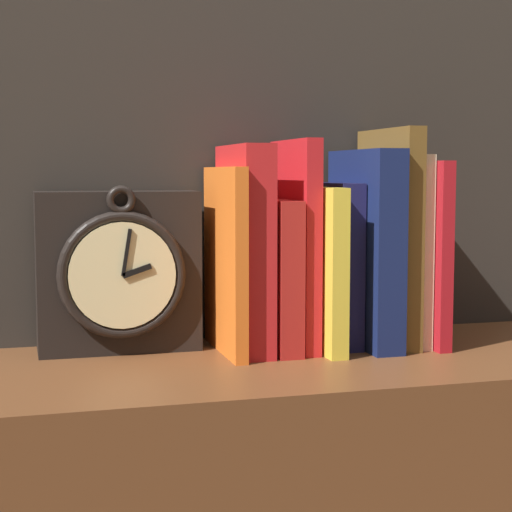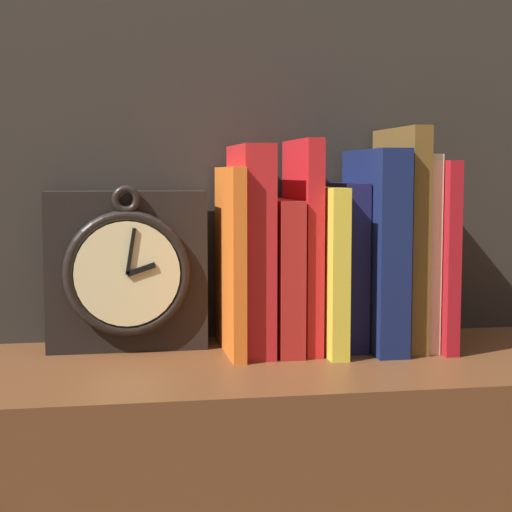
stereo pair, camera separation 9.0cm
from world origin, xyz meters
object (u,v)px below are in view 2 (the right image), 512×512
(book_slot0_orange, at_px, (230,260))
(book_slot6_navy, at_px, (374,249))
(book_slot9_red, at_px, (429,253))
(book_slot1_red, at_px, (250,248))
(book_slot2_red, at_px, (280,274))
(book_slot7_brown, at_px, (399,237))
(clock, at_px, (126,270))
(book_slot4_yellow, at_px, (323,268))
(book_slot5_navy, at_px, (343,264))
(book_slot3_red, at_px, (302,244))
(book_slot8_cream, at_px, (413,250))

(book_slot0_orange, xyz_separation_m, book_slot6_navy, (0.17, -0.00, 0.01))
(book_slot9_red, bearing_deg, book_slot1_red, 178.13)
(book_slot2_red, distance_m, book_slot9_red, 0.18)
(book_slot0_orange, height_order, book_slot7_brown, book_slot7_brown)
(book_slot7_brown, distance_m, book_slot9_red, 0.04)
(clock, distance_m, book_slot9_red, 0.35)
(book_slot4_yellow, distance_m, book_slot5_navy, 0.03)
(book_slot2_red, xyz_separation_m, book_slot4_yellow, (0.05, -0.01, 0.01))
(book_slot9_red, bearing_deg, book_slot6_navy, -179.53)
(book_slot0_orange, bearing_deg, book_slot3_red, 4.92)
(book_slot0_orange, height_order, book_slot1_red, book_slot1_red)
(book_slot4_yellow, bearing_deg, book_slot8_cream, 4.44)
(book_slot3_red, bearing_deg, book_slot4_yellow, -25.37)
(book_slot4_yellow, xyz_separation_m, book_slot5_navy, (0.03, 0.02, 0.00))
(book_slot5_navy, bearing_deg, book_slot7_brown, -9.39)
(clock, xyz_separation_m, book_slot9_red, (0.35, -0.04, 0.02))
(book_slot9_red, bearing_deg, book_slot0_orange, 179.51)
(book_slot6_navy, height_order, book_slot8_cream, book_slot6_navy)
(book_slot1_red, height_order, book_slot3_red, book_slot3_red)
(clock, height_order, book_slot2_red, clock)
(book_slot7_brown, height_order, book_slot8_cream, book_slot7_brown)
(book_slot9_red, bearing_deg, book_slot5_navy, 171.47)
(book_slot5_navy, xyz_separation_m, book_slot8_cream, (0.08, -0.01, 0.02))
(book_slot2_red, bearing_deg, book_slot3_red, 5.71)
(book_slot4_yellow, relative_size, book_slot6_navy, 0.81)
(book_slot4_yellow, bearing_deg, book_slot6_navy, 0.78)
(book_slot6_navy, distance_m, book_slot7_brown, 0.03)
(book_slot6_navy, xyz_separation_m, book_slot7_brown, (0.03, 0.00, 0.01))
(book_slot1_red, bearing_deg, book_slot8_cream, 0.11)
(clock, height_order, book_slot8_cream, book_slot8_cream)
(book_slot1_red, distance_m, book_slot4_yellow, 0.09)
(book_slot6_navy, relative_size, book_slot7_brown, 0.90)
(book_slot2_red, distance_m, book_slot8_cream, 0.16)
(book_slot0_orange, distance_m, book_slot8_cream, 0.22)
(book_slot3_red, xyz_separation_m, book_slot4_yellow, (0.02, -0.01, -0.03))
(book_slot1_red, bearing_deg, book_slot4_yellow, -5.67)
(book_slot1_red, height_order, book_slot4_yellow, book_slot1_red)
(book_slot4_yellow, xyz_separation_m, book_slot9_red, (0.13, 0.00, 0.01))
(clock, distance_m, book_slot1_red, 0.14)
(book_slot1_red, xyz_separation_m, book_slot2_red, (0.03, -0.00, -0.03))
(book_slot3_red, relative_size, book_slot4_yellow, 1.29)
(book_slot5_navy, distance_m, book_slot8_cream, 0.08)
(clock, height_order, book_slot3_red, book_slot3_red)
(book_slot0_orange, xyz_separation_m, book_slot4_yellow, (0.11, -0.00, -0.01))
(book_slot0_orange, bearing_deg, book_slot5_navy, 5.45)
(book_slot7_brown, height_order, book_slot9_red, book_slot7_brown)
(book_slot4_yellow, bearing_deg, book_slot3_red, 154.63)
(book_slot6_navy, bearing_deg, book_slot9_red, 0.47)
(book_slot1_red, bearing_deg, book_slot2_red, -0.27)
(book_slot4_yellow, height_order, book_slot9_red, book_slot9_red)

